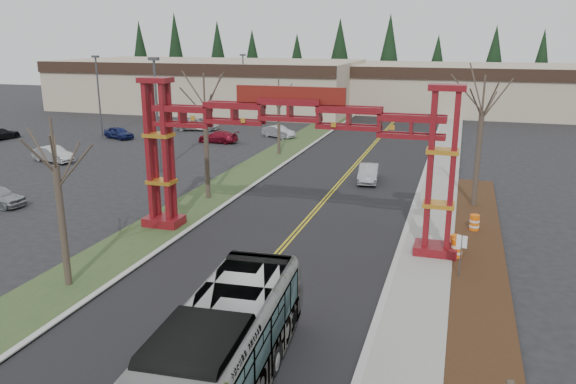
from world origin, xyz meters
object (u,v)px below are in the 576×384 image
at_px(parked_car_mid_b, 119,133).
at_px(bare_tree_median_mid, 205,106).
at_px(parked_car_far_b, 198,124).
at_px(bare_tree_median_near, 56,166).
at_px(barrel_mid, 455,244).
at_px(barrel_north, 474,223).
at_px(bare_tree_median_far, 279,101).
at_px(light_pole_near, 157,107).
at_px(bare_tree_right_far, 482,112).
at_px(parked_car_near_b, 53,154).
at_px(retail_building_west, 209,84).
at_px(light_pole_mid, 98,90).
at_px(parked_car_mid_a, 218,137).
at_px(gateway_arch, 290,135).
at_px(barrel_south, 457,249).
at_px(transit_bus, 214,364).
at_px(parked_car_far_a, 279,132).
at_px(street_sign, 461,248).
at_px(retail_building_east, 473,88).
at_px(light_pole_far, 243,82).
at_px(silver_sedan, 368,173).

distance_m(parked_car_mid_b, bare_tree_median_mid, 28.29).
xyz_separation_m(parked_car_far_b, bare_tree_median_near, (14.12, -42.30, 4.94)).
bearing_deg(barrel_mid, barrel_north, 74.76).
distance_m(bare_tree_median_far, light_pole_near, 12.33).
bearing_deg(bare_tree_right_far, parked_car_near_b, 174.96).
xyz_separation_m(retail_building_west, light_pole_mid, (-0.71, -27.80, 1.49)).
bearing_deg(parked_car_mid_a, bare_tree_median_mid, 24.27).
relative_size(gateway_arch, bare_tree_median_far, 2.51).
bearing_deg(barrel_north, parked_car_far_b, 137.93).
relative_size(bare_tree_median_near, barrel_mid, 7.92).
bearing_deg(parked_car_far_b, gateway_arch, -160.47).
height_order(bare_tree_median_far, light_pole_near, light_pole_near).
distance_m(parked_car_mid_b, barrel_south, 45.01).
bearing_deg(light_pole_mid, bare_tree_median_near, -57.02).
bearing_deg(bare_tree_median_far, parked_car_far_b, 141.84).
xyz_separation_m(parked_car_near_b, light_pole_mid, (-3.99, 13.07, 4.53)).
bearing_deg(barrel_north, bare_tree_median_mid, 174.38).
xyz_separation_m(gateway_arch, bare_tree_right_far, (10.00, 9.86, 0.44)).
relative_size(transit_bus, parked_car_far_b, 2.30).
height_order(parked_car_far_a, street_sign, street_sign).
height_order(retail_building_east, barrel_south, retail_building_east).
relative_size(transit_bus, bare_tree_median_mid, 1.36).
xyz_separation_m(bare_tree_median_near, light_pole_mid, (-22.71, 35.00, -0.41)).
distance_m(parked_car_mid_b, parked_car_far_b, 9.96).
xyz_separation_m(gateway_arch, light_pole_near, (-15.35, 12.47, -0.48)).
bearing_deg(transit_bus, bare_tree_median_mid, 111.66).
xyz_separation_m(parked_car_far_b, barrel_mid, (31.08, -32.73, -0.23)).
relative_size(bare_tree_right_far, light_pole_near, 0.92).
bearing_deg(retail_building_east, barrel_south, -90.87).
bearing_deg(retail_building_west, light_pole_mid, -91.46).
bearing_deg(barrel_south, parked_car_far_b, 132.84).
distance_m(bare_tree_median_mid, light_pole_far, 39.69).
bearing_deg(light_pole_far, parked_car_far_a, -53.81).
relative_size(gateway_arch, silver_sedan, 4.32).
bearing_deg(parked_car_mid_b, bare_tree_median_mid, -113.05).
distance_m(bare_tree_median_near, bare_tree_right_far, 25.96).
xyz_separation_m(silver_sedan, barrel_mid, (6.89, -13.68, -0.20)).
distance_m(retail_building_west, bare_tree_median_mid, 52.60).
height_order(parked_car_far_a, bare_tree_right_far, bare_tree_right_far).
distance_m(bare_tree_median_mid, light_pole_near, 9.68).
bearing_deg(parked_car_far_a, silver_sedan, -118.00).
relative_size(light_pole_mid, barrel_north, 8.61).
relative_size(transit_bus, light_pole_far, 1.35).
xyz_separation_m(parked_car_mid_b, bare_tree_median_near, (19.98, -34.25, 4.99)).
xyz_separation_m(retail_building_west, parked_car_mid_b, (2.02, -28.55, -3.09)).
relative_size(parked_car_near_b, barrel_south, 4.03).
bearing_deg(silver_sedan, retail_building_west, 123.57).
xyz_separation_m(bare_tree_median_near, barrel_north, (17.98, 13.33, -5.14)).
bearing_deg(parked_car_far_a, bare_tree_right_far, -111.31).
bearing_deg(transit_bus, barrel_south, 61.56).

